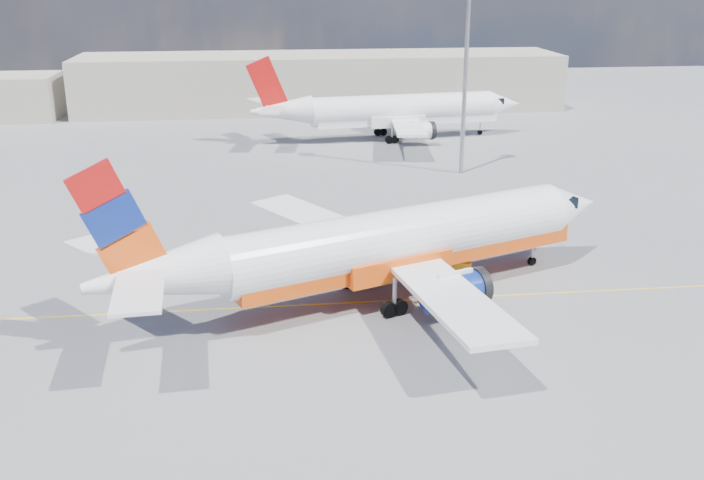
{
  "coord_description": "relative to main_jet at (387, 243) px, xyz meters",
  "views": [
    {
      "loc": [
        -4.16,
        -41.7,
        19.76
      ],
      "look_at": [
        1.35,
        4.9,
        3.5
      ],
      "focal_mm": 40.0,
      "sensor_mm": 36.0,
      "label": 1
    }
  ],
  "objects": [
    {
      "name": "ground",
      "position": [
        -3.4,
        -3.56,
        -3.66
      ],
      "size": [
        240.0,
        240.0,
        0.0
      ],
      "primitive_type": "plane",
      "color": "#5E5E63",
      "rests_on": "ground"
    },
    {
      "name": "floodlight_mast",
      "position": [
        12.7,
        30.93,
        8.6
      ],
      "size": [
        1.49,
        1.49,
        20.44
      ],
      "color": "#98979F",
      "rests_on": "ground"
    },
    {
      "name": "gse_tug",
      "position": [
        5.01,
        3.22,
        -2.84
      ],
      "size": [
        2.71,
        2.16,
        1.72
      ],
      "rotation": [
        0.0,
        0.0,
        -0.33
      ],
      "color": "black",
      "rests_on": "ground"
    },
    {
      "name": "terminal_main",
      "position": [
        1.6,
        71.44,
        0.34
      ],
      "size": [
        70.0,
        14.0,
        8.0
      ],
      "primitive_type": "cube",
      "color": "#A79F90",
      "rests_on": "ground"
    },
    {
      "name": "traffic_cone",
      "position": [
        1.9,
        -1.12,
        -3.42
      ],
      "size": [
        0.35,
        0.35,
        0.49
      ],
      "color": "white",
      "rests_on": "ground"
    },
    {
      "name": "main_jet",
      "position": [
        0.0,
        0.0,
        0.0
      ],
      "size": [
        35.8,
        27.03,
        10.97
      ],
      "rotation": [
        0.0,
        0.0,
        0.39
      ],
      "color": "white",
      "rests_on": "ground"
    },
    {
      "name": "taxi_line",
      "position": [
        -3.4,
        -0.56,
        -3.65
      ],
      "size": [
        70.0,
        0.15,
        0.01
      ],
      "primitive_type": "cube",
      "color": "yellow",
      "rests_on": "ground"
    },
    {
      "name": "second_jet",
      "position": [
        8.68,
        48.41,
        -0.19
      ],
      "size": [
        34.39,
        26.94,
        10.41
      ],
      "rotation": [
        0.0,
        0.0,
        0.13
      ],
      "color": "white",
      "rests_on": "ground"
    }
  ]
}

